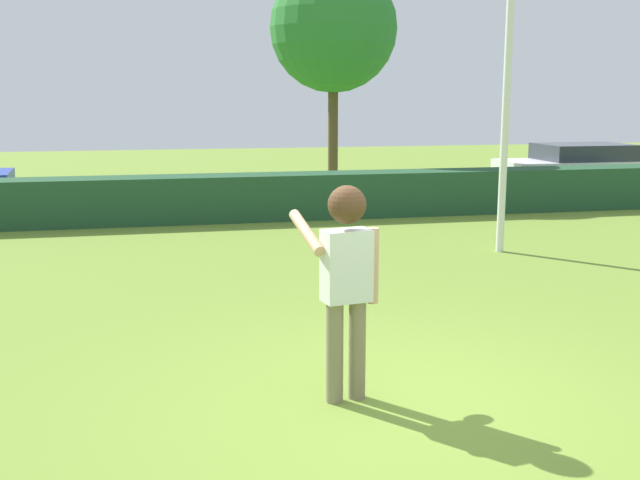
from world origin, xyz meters
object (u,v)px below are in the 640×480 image
object	(u,v)px
person	(346,269)
maple_tree	(333,28)
frisbee	(335,239)
parked_car_white	(582,166)
lamppost	(508,54)

from	to	relation	value
person	maple_tree	size ratio (longest dim) A/B	0.31
frisbee	parked_car_white	distance (m)	14.40
person	frisbee	world-z (taller)	person
person	maple_tree	xyz separation A→B (m)	(3.06, 13.52, 3.00)
person	lamppost	xyz separation A→B (m)	(3.87, 5.29, 1.97)
lamppost	maple_tree	size ratio (longest dim) A/B	0.96
lamppost	parked_car_white	distance (m)	8.55
lamppost	person	bearing A→B (deg)	-126.20
frisbee	maple_tree	xyz separation A→B (m)	(3.04, 13.06, 2.85)
person	lamppost	distance (m)	6.85
frisbee	maple_tree	distance (m)	13.71
person	frisbee	distance (m)	0.49
frisbee	maple_tree	size ratio (longest dim) A/B	0.04
frisbee	maple_tree	world-z (taller)	maple_tree
frisbee	lamppost	size ratio (longest dim) A/B	0.04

